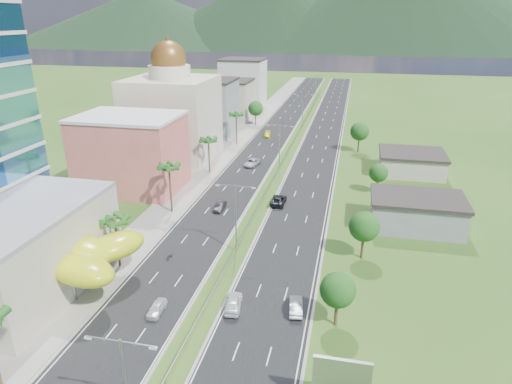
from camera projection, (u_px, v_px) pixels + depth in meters
The scene contains 37 objects.
ground at pixel (218, 286), 61.77m from camera, with size 500.00×500.00×0.00m, color #2D5119.
road_left at pixel (277, 130), 145.18m from camera, with size 11.00×260.00×0.04m, color black.
road_right at pixel (324, 132), 142.21m from camera, with size 11.00×260.00×0.04m, color black.
sidewalk_left at pixel (248, 128), 147.05m from camera, with size 7.00×260.00×0.12m, color gray.
median_guardrail at pixel (292, 144), 127.08m from camera, with size 0.10×216.06×0.76m.
streetlight_median_a at pixel (126, 383), 36.56m from camera, with size 6.04×0.25×11.00m.
streetlight_median_b at pixel (236, 211), 68.42m from camera, with size 6.04×0.25×11.00m.
streetlight_median_c at pixel (280, 143), 104.84m from camera, with size 6.04×0.25×11.00m.
streetlight_median_d at pixel (303, 107), 145.80m from camera, with size 6.04×0.25×11.00m.
streetlight_median_e at pixel (316, 87), 186.77m from camera, with size 6.04×0.25×11.00m.
lime_canopy at pixel (63, 252), 60.27m from camera, with size 18.00×15.00×7.40m.
pink_shophouse at pixel (131, 154), 93.72m from camera, with size 20.00×15.00×15.00m, color #C85A52.
domed_building at pixel (172, 113), 113.26m from camera, with size 20.00×20.00×28.70m.
midrise_grey at pixel (208, 108), 137.04m from camera, with size 16.00×15.00×16.00m, color gray.
midrise_beige at pixel (227, 101), 157.61m from camera, with size 16.00×15.00×13.00m, color #B6AA96.
midrise_white at pixel (243, 84), 177.64m from camera, with size 16.00×15.00×18.00m, color silver.
billboard at pixel (342, 376), 40.41m from camera, with size 5.20×0.35×6.20m.
shed_near at pixel (416, 213), 78.08m from camera, with size 15.00×10.00×5.00m, color gray.
shed_far at pixel (411, 164), 105.11m from camera, with size 14.00×12.00×4.40m, color #B6AA96.
palm_tree_b at pixel (115, 222), 64.09m from camera, with size 3.60×3.60×8.10m.
palm_tree_c at pixel (169, 169), 81.78m from camera, with size 3.60×3.60×9.60m.
palm_tree_d at pixel (208, 141), 103.07m from camera, with size 3.60×3.60×8.60m.
palm_tree_e at pixel (236, 116), 125.55m from camera, with size 3.60×3.60×9.40m.
leafy_tree_lfar at pixel (256, 108), 149.30m from camera, with size 4.90×4.90×8.05m.
leafy_tree_ra at pixel (338, 290), 52.32m from camera, with size 4.20×4.20×6.90m.
leafy_tree_rb at pixel (364, 227), 67.06m from camera, with size 4.55×4.55×7.47m.
leafy_tree_rc at pixel (378, 173), 92.24m from camera, with size 3.85×3.85×6.33m.
leafy_tree_rd at pixel (360, 131), 119.91m from camera, with size 4.90×4.90×8.05m.
mountain_ridge at pixel (404, 51), 459.56m from camera, with size 860.00×140.00×90.00m, color black, non-canonical shape.
car_white_near_left at pixel (157, 308), 55.88m from camera, with size 1.56×3.89×1.32m, color silver.
car_dark_left at pixel (220, 206), 85.42m from camera, with size 1.49×4.27×1.41m, color black.
car_silver_mid_left at pixel (252, 162), 110.50m from camera, with size 2.64×5.72×1.59m, color #B5B7BE.
car_yellow_far_left at pixel (267, 134), 136.84m from camera, with size 1.96×4.82×1.40m, color yellow.
car_white_near_right at pixel (233, 302), 56.72m from camera, with size 1.98×4.93×1.68m, color white.
car_silver_right at pixel (296, 306), 56.19m from camera, with size 1.57×4.50×1.48m, color #9C9FA3.
car_dark_far_right at pixel (278, 200), 88.17m from camera, with size 2.63×5.70×1.58m, color black.
motorcycle at pixel (169, 256), 68.26m from camera, with size 0.54×1.78×1.14m, color black.
Camera 1 is at (16.30, -50.62, 34.30)m, focal length 32.00 mm.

